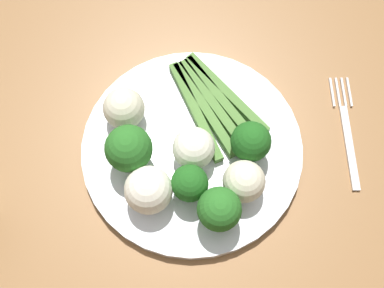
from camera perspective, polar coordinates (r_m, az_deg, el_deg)
The scene contains 13 objects.
ground_plane at distance 1.36m, azimuth -3.47°, elevation -12.99°, with size 6.00×6.00×0.02m, color #B7A88E.
dining_table at distance 0.71m, azimuth -6.48°, elevation -3.84°, with size 1.23×0.89×0.77m.
plate at distance 0.59m, azimuth -0.00°, elevation -0.47°, with size 0.29×0.29×0.01m, color white.
asparagus_bundle at distance 0.60m, azimuth 2.52°, elevation 5.17°, with size 0.11×0.16×0.01m.
broccoli_front at distance 0.53m, azimuth -0.29°, elevation -5.01°, with size 0.04×0.04×0.05m.
broccoli_left at distance 0.54m, azimuth -8.29°, elevation -0.67°, with size 0.06×0.06×0.07m.
broccoli_back_right at distance 0.55m, azimuth 7.42°, elevation 0.26°, with size 0.05×0.05×0.06m.
broccoli_right at distance 0.52m, azimuth 3.46°, elevation -8.24°, with size 0.05×0.05×0.06m.
cauliflower_outer_edge at distance 0.55m, azimuth 0.21°, elevation -0.52°, with size 0.05×0.05×0.05m, color white.
cauliflower_front_left at distance 0.54m, azimuth 6.57°, elevation -4.71°, with size 0.05×0.05×0.05m, color beige.
cauliflower_mid at distance 0.58m, azimuth -8.29°, elevation 4.51°, with size 0.05×0.05×0.05m, color beige.
cauliflower_near_fork at distance 0.54m, azimuth -5.51°, elevation -5.80°, with size 0.06×0.06×0.06m, color white.
fork at distance 0.64m, azimuth 18.92°, elevation 1.75°, with size 0.05×0.17×0.00m.
Camera 1 is at (0.04, -0.24, 1.33)m, focal length 42.27 mm.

